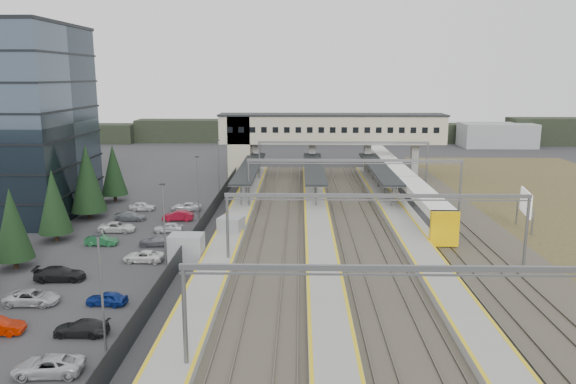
{
  "coord_description": "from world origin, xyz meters",
  "views": [
    {
      "loc": [
        4.82,
        -58.96,
        17.93
      ],
      "look_at": [
        3.37,
        7.9,
        4.0
      ],
      "focal_mm": 35.0,
      "sensor_mm": 36.0,
      "label": 1
    }
  ],
  "objects_px": {
    "train": "(396,177)",
    "billboard": "(526,204)",
    "footbridge": "(316,132)",
    "relay_cabin_far": "(231,227)",
    "relay_cabin_near": "(186,248)"
  },
  "relations": [
    {
      "from": "train",
      "to": "billboard",
      "type": "bearing_deg",
      "value": -63.88
    },
    {
      "from": "train",
      "to": "relay_cabin_far",
      "type": "bearing_deg",
      "value": -130.28
    },
    {
      "from": "train",
      "to": "billboard",
      "type": "height_order",
      "value": "billboard"
    },
    {
      "from": "train",
      "to": "footbridge",
      "type": "bearing_deg",
      "value": 132.75
    },
    {
      "from": "relay_cabin_near",
      "to": "footbridge",
      "type": "height_order",
      "value": "footbridge"
    },
    {
      "from": "footbridge",
      "to": "train",
      "type": "relative_size",
      "value": 0.65
    },
    {
      "from": "footbridge",
      "to": "train",
      "type": "distance_m",
      "value": 19.02
    },
    {
      "from": "relay_cabin_near",
      "to": "train",
      "type": "bearing_deg",
      "value": 53.25
    },
    {
      "from": "relay_cabin_far",
      "to": "train",
      "type": "bearing_deg",
      "value": 49.72
    },
    {
      "from": "relay_cabin_near",
      "to": "footbridge",
      "type": "xyz_separation_m",
      "value": [
        13.98,
        48.5,
        6.58
      ]
    },
    {
      "from": "footbridge",
      "to": "billboard",
      "type": "xyz_separation_m",
      "value": [
        23.6,
        -36.36,
        -4.75
      ]
    },
    {
      "from": "billboard",
      "to": "relay_cabin_far",
      "type": "bearing_deg",
      "value": -173.41
    },
    {
      "from": "footbridge",
      "to": "train",
      "type": "bearing_deg",
      "value": -47.25
    },
    {
      "from": "relay_cabin_near",
      "to": "billboard",
      "type": "relative_size",
      "value": 0.59
    },
    {
      "from": "footbridge",
      "to": "billboard",
      "type": "distance_m",
      "value": 43.61
    }
  ]
}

